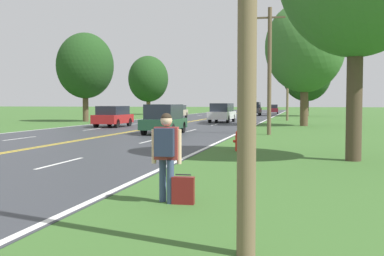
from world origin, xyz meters
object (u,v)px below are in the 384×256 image
object	(u,v)px
car_champagne_suv_mid_far	(177,111)
car_dark_grey_suv_receding	(254,108)
traffic_sign	(252,103)
car_red_van_approaching	(113,116)
hitchhiker_person	(166,148)
tree_far_back	(305,47)
suitcase	(183,190)
car_white_suv_mid_near	(222,112)
tree_behind_sign	(307,73)
tree_right_cluster	(85,66)
tree_mid_treeline	(148,79)
car_dark_green_suv_nearest	(164,118)
car_maroon_suv_distant	(273,109)
fire_hydrant	(239,140)

from	to	relation	value
car_champagne_suv_mid_far	car_dark_grey_suv_receding	world-z (taller)	car_dark_grey_suv_receding
traffic_sign	car_red_van_approaching	xyz separation A→B (m)	(-11.42, 4.74, -1.01)
hitchhiker_person	tree_far_back	world-z (taller)	tree_far_back
suitcase	tree_far_back	xyz separation A→B (m)	(2.22, 31.81, 6.19)
tree_far_back	car_white_suv_mid_near	size ratio (longest dim) A/B	2.12
tree_behind_sign	tree_right_cluster	bearing A→B (deg)	-131.44
hitchhiker_person	tree_mid_treeline	distance (m)	68.61
tree_right_cluster	car_dark_grey_suv_receding	bearing A→B (deg)	61.82
tree_far_back	car_white_suv_mid_near	bearing A→B (deg)	144.23
hitchhiker_person	traffic_sign	distance (m)	21.91
tree_mid_treeline	car_dark_green_suv_nearest	world-z (taller)	tree_mid_treeline
tree_far_back	car_maroon_suv_distant	world-z (taller)	tree_far_back
tree_right_cluster	car_white_suv_mid_near	size ratio (longest dim) A/B	1.86
tree_behind_sign	car_white_suv_mid_near	bearing A→B (deg)	-108.90
car_dark_green_suv_nearest	car_maroon_suv_distant	bearing A→B (deg)	176.72
fire_hydrant	car_white_suv_mid_near	world-z (taller)	car_white_suv_mid_near
suitcase	car_red_van_approaching	distance (m)	29.42
tree_right_cluster	car_dark_grey_suv_receding	world-z (taller)	tree_right_cluster
car_maroon_suv_distant	hitchhiker_person	bearing A→B (deg)	-0.85
suitcase	tree_right_cluster	bearing A→B (deg)	24.90
hitchhiker_person	car_dark_green_suv_nearest	xyz separation A→B (m)	(-5.79, 19.45, -0.11)
hitchhiker_person	traffic_sign	world-z (taller)	traffic_sign
car_red_van_approaching	car_white_suv_mid_near	bearing A→B (deg)	-31.47
car_dark_green_suv_nearest	car_maroon_suv_distant	xyz separation A→B (m)	(3.23, 53.56, -0.10)
hitchhiker_person	car_red_van_approaching	xyz separation A→B (m)	(-12.09, 26.62, -0.18)
traffic_sign	tree_mid_treeline	distance (m)	48.08
fire_hydrant	car_white_suv_mid_near	distance (m)	27.72
tree_mid_treeline	car_maroon_suv_distant	size ratio (longest dim) A/B	2.26
traffic_sign	tree_right_cluster	world-z (taller)	tree_right_cluster
car_red_van_approaching	car_champagne_suv_mid_far	distance (m)	22.00
tree_right_cluster	car_dark_green_suv_nearest	bearing A→B (deg)	-51.70
car_dark_green_suv_nearest	fire_hydrant	bearing A→B (deg)	32.39
traffic_sign	car_maroon_suv_distant	xyz separation A→B (m)	(-1.89, 51.12, -1.03)
tree_behind_sign	car_champagne_suv_mid_far	bearing A→B (deg)	-141.56
hitchhiker_person	car_dark_grey_suv_receding	distance (m)	63.19
car_red_van_approaching	car_champagne_suv_mid_far	size ratio (longest dim) A/B	0.99
tree_behind_sign	car_dark_grey_suv_receding	distance (m)	9.26
fire_hydrant	car_white_suv_mid_near	size ratio (longest dim) A/B	0.18
suitcase	fire_hydrant	world-z (taller)	fire_hydrant
traffic_sign	car_maroon_suv_distant	size ratio (longest dim) A/B	0.60
suitcase	car_dark_green_suv_nearest	distance (m)	20.43
car_dark_grey_suv_receding	car_maroon_suv_distant	distance (m)	10.19
tree_far_back	car_red_van_approaching	distance (m)	16.50
car_maroon_suv_distant	car_champagne_suv_mid_far	bearing A→B (deg)	-25.43
tree_far_back	car_dark_grey_suv_receding	distance (m)	32.52
tree_behind_sign	car_maroon_suv_distant	size ratio (longest dim) A/B	2.43
fire_hydrant	car_red_van_approaching	size ratio (longest dim) A/B	0.21
tree_mid_treeline	car_maroon_suv_distant	world-z (taller)	tree_mid_treeline
hitchhiker_person	car_dark_green_suv_nearest	size ratio (longest dim) A/B	0.41
hitchhiker_person	suitcase	distance (m)	0.87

